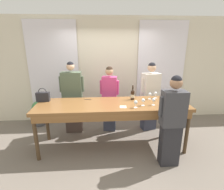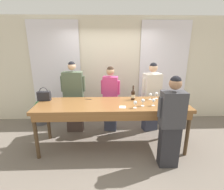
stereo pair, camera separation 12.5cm
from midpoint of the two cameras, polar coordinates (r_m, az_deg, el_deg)
ground_plane at (r=3.94m, az=1.00°, el=-16.22°), size 18.00×18.00×0.00m
wall_back at (r=4.85m, az=0.16°, el=8.02°), size 12.00×0.06×2.80m
curtain_panel_left at (r=4.95m, az=-16.96°, el=6.82°), size 1.30×0.03×2.69m
curtain_panel_right at (r=5.06m, az=16.97°, el=7.02°), size 1.30×0.03×2.69m
tasting_bar at (r=3.51m, az=1.09°, el=-4.14°), size 3.02×0.87×0.97m
wine_bottle at (r=3.72m, az=7.82°, el=0.07°), size 0.08×0.08×0.31m
handbag at (r=3.90m, az=-20.47°, el=-0.22°), size 0.26×0.11×0.28m
wine_glass_front_left at (r=3.40m, az=11.12°, el=-1.92°), size 0.07×0.07×0.14m
wine_glass_front_mid at (r=3.91m, az=15.21°, el=0.31°), size 0.07×0.07×0.14m
wine_glass_front_right at (r=3.81m, az=13.38°, el=0.02°), size 0.07×0.07×0.14m
wine_glass_center_left at (r=3.39m, az=20.32°, el=-2.76°), size 0.07×0.07×0.14m
wine_glass_center_mid at (r=3.46m, az=14.43°, el=-1.80°), size 0.07×0.07×0.14m
wine_glass_center_right at (r=3.27m, az=8.67°, el=-2.54°), size 0.07×0.07×0.14m
napkin at (r=3.32m, az=4.55°, el=-3.93°), size 0.14×0.14×0.00m
pen at (r=3.77m, az=-6.85°, el=-1.38°), size 0.15×0.04×0.01m
guest_olive_jacket at (r=4.27m, az=-11.55°, el=-0.81°), size 0.57×0.23×1.74m
guest_pink_top at (r=4.22m, az=0.34°, el=-1.07°), size 0.46×0.25×1.62m
guest_cream_sweater at (r=4.37m, az=13.49°, el=-0.68°), size 0.52×0.35×1.70m
host_pouring at (r=3.18m, az=19.85°, el=-8.46°), size 0.50×0.25×1.65m
potted_plant at (r=5.10m, az=-21.59°, el=-5.34°), size 0.31×0.31×0.66m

